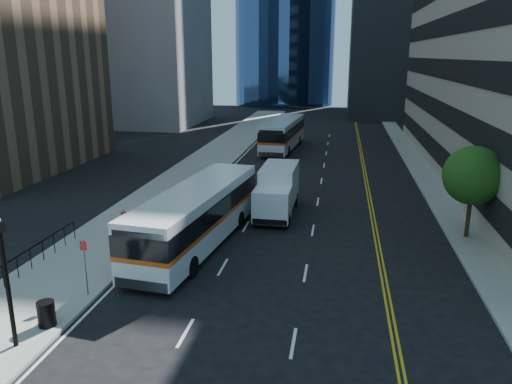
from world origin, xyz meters
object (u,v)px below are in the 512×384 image
(bus_rear, at_px, (283,133))
(trash_can, at_px, (46,314))
(box_truck, at_px, (277,190))
(bus_front, at_px, (197,215))
(street_tree, at_px, (473,176))
(lamp_post, at_px, (6,278))

(bus_rear, height_order, trash_can, bus_rear)
(bus_rear, distance_m, box_truck, 22.94)
(bus_front, xyz_separation_m, box_truck, (3.48, 6.25, -0.16))
(trash_can, bearing_deg, bus_front, 70.44)
(street_tree, bearing_deg, trash_can, -144.54)
(lamp_post, height_order, trash_can, lamp_post)
(box_truck, height_order, trash_can, box_truck)
(lamp_post, xyz_separation_m, box_truck, (7.04, 16.75, -1.13))
(bus_front, relative_size, box_truck, 2.00)
(box_truck, relative_size, trash_can, 6.52)
(street_tree, xyz_separation_m, trash_can, (-17.67, -12.59, -3.01))
(bus_rear, bearing_deg, street_tree, -58.32)
(lamp_post, distance_m, bus_front, 11.14)
(bus_front, bearing_deg, street_tree, 20.37)
(lamp_post, relative_size, bus_front, 0.36)
(box_truck, bearing_deg, trash_can, -112.85)
(box_truck, bearing_deg, bus_rear, 96.47)
(bus_rear, bearing_deg, lamp_post, -92.54)
(lamp_post, bearing_deg, bus_rear, 83.14)
(street_tree, height_order, bus_rear, street_tree)
(trash_can, bearing_deg, bus_rear, 83.38)
(lamp_post, height_order, bus_front, lamp_post)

